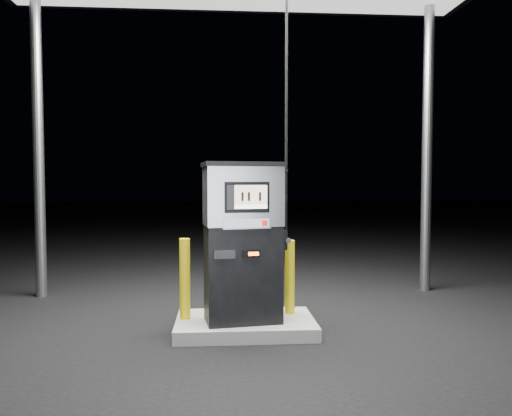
{
  "coord_description": "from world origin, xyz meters",
  "views": [
    {
      "loc": [
        -0.3,
        -5.72,
        1.74
      ],
      "look_at": [
        0.13,
        0.0,
        1.44
      ],
      "focal_mm": 35.0,
      "sensor_mm": 36.0,
      "label": 1
    }
  ],
  "objects": [
    {
      "name": "bollard_left",
      "position": [
        -0.7,
        0.06,
        0.62
      ],
      "size": [
        0.14,
        0.14,
        0.94
      ],
      "primitive_type": "cylinder",
      "rotation": [
        0.0,
        0.0,
        -0.15
      ],
      "color": "yellow",
      "rests_on": "pump_island"
    },
    {
      "name": "ground",
      "position": [
        0.0,
        0.0,
        0.0
      ],
      "size": [
        80.0,
        80.0,
        0.0
      ],
      "primitive_type": "plane",
      "color": "black",
      "rests_on": "ground"
    },
    {
      "name": "fuel_dispenser",
      "position": [
        -0.03,
        -0.1,
        1.08
      ],
      "size": [
        1.03,
        0.66,
        3.76
      ],
      "rotation": [
        0.0,
        0.0,
        0.14
      ],
      "color": "black",
      "rests_on": "pump_island"
    },
    {
      "name": "bollard_right",
      "position": [
        0.55,
        0.19,
        0.6
      ],
      "size": [
        0.13,
        0.13,
        0.89
      ],
      "primitive_type": "cylinder",
      "rotation": [
        0.0,
        0.0,
        0.12
      ],
      "color": "yellow",
      "rests_on": "pump_island"
    },
    {
      "name": "pump_island",
      "position": [
        0.0,
        0.0,
        0.07
      ],
      "size": [
        1.6,
        1.0,
        0.15
      ],
      "primitive_type": "cube",
      "color": "slate",
      "rests_on": "ground"
    }
  ]
}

